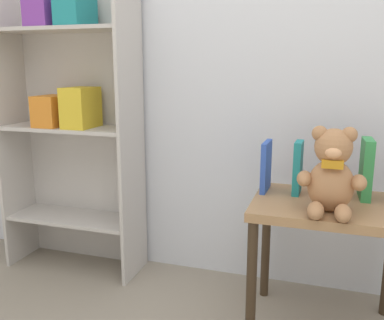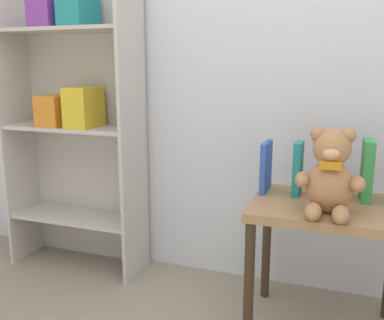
{
  "view_description": "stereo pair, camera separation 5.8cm",
  "coord_description": "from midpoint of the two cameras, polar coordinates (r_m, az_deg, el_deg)",
  "views": [
    {
      "loc": [
        0.23,
        -0.61,
        1.09
      ],
      "look_at": [
        -0.33,
        1.14,
        0.68
      ],
      "focal_mm": 40.0,
      "sensor_mm": 36.0,
      "label": 1
    },
    {
      "loc": [
        0.29,
        -0.59,
        1.09
      ],
      "look_at": [
        -0.33,
        1.14,
        0.68
      ],
      "focal_mm": 40.0,
      "sensor_mm": 36.0,
      "label": 2
    }
  ],
  "objects": [
    {
      "name": "display_table",
      "position": [
        1.81,
        18.46,
        -8.29
      ],
      "size": [
        0.59,
        0.45,
        0.55
      ],
      "color": "#9E754C",
      "rests_on": "ground_plane"
    },
    {
      "name": "wall_back",
      "position": [
        2.1,
        13.03,
        16.69
      ],
      "size": [
        4.8,
        0.06,
        2.5
      ],
      "color": "silver",
      "rests_on": "ground_plane"
    },
    {
      "name": "book_standing_green",
      "position": [
        1.85,
        23.12,
        -1.27
      ],
      "size": [
        0.05,
        0.14,
        0.25
      ],
      "primitive_type": "cube",
      "rotation": [
        0.0,
        0.0,
        0.05
      ],
      "color": "#33934C",
      "rests_on": "display_table"
    },
    {
      "name": "bookshelf_side",
      "position": [
        2.34,
        -14.51,
        6.5
      ],
      "size": [
        0.72,
        0.28,
        1.53
      ],
      "color": "#BCB7B2",
      "rests_on": "ground_plane"
    },
    {
      "name": "book_standing_red",
      "position": [
        1.84,
        18.97,
        -1.43
      ],
      "size": [
        0.04,
        0.13,
        0.22
      ],
      "primitive_type": "cube",
      "rotation": [
        0.0,
        0.0,
        -0.01
      ],
      "color": "red",
      "rests_on": "display_table"
    },
    {
      "name": "book_standing_blue",
      "position": [
        1.86,
        10.72,
        -0.9
      ],
      "size": [
        0.03,
        0.15,
        0.22
      ],
      "primitive_type": "cube",
      "rotation": [
        0.0,
        0.0,
        -0.03
      ],
      "color": "#2D51B7",
      "rests_on": "display_table"
    },
    {
      "name": "teddy_bear",
      "position": [
        1.63,
        18.89,
        -1.94
      ],
      "size": [
        0.24,
        0.22,
        0.32
      ],
      "color": "#A8754C",
      "rests_on": "display_table"
    },
    {
      "name": "book_standing_teal",
      "position": [
        1.83,
        14.8,
        -1.13
      ],
      "size": [
        0.03,
        0.1,
        0.23
      ],
      "primitive_type": "cube",
      "rotation": [
        0.0,
        0.0,
        -0.05
      ],
      "color": "teal",
      "rests_on": "display_table"
    }
  ]
}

